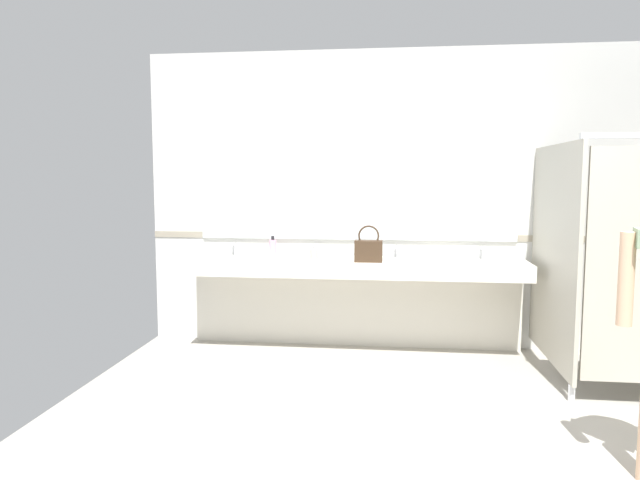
# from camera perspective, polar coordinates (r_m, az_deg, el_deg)

# --- Properties ---
(wall_back) EXTENTS (5.95, 0.12, 2.81)m
(wall_back) POSITION_cam_1_polar(r_m,az_deg,el_deg) (5.75, 13.14, 3.81)
(wall_back) COLOR silver
(wall_back) RESTS_ON ground_plane
(wall_back_tile_band) EXTENTS (5.95, 0.01, 0.06)m
(wall_back_tile_band) POSITION_cam_1_polar(r_m,az_deg,el_deg) (5.71, 13.12, 0.23)
(wall_back_tile_band) COLOR #9E937F
(wall_back_tile_band) RESTS_ON wall_back
(vanity_counter) EXTENTS (3.12, 0.58, 0.98)m
(vanity_counter) POSITION_cam_1_polar(r_m,az_deg,el_deg) (5.53, 3.24, -4.08)
(vanity_counter) COLOR silver
(vanity_counter) RESTS_ON ground_plane
(mirror_panel) EXTENTS (3.02, 0.02, 1.02)m
(mirror_panel) POSITION_cam_1_polar(r_m,az_deg,el_deg) (5.65, 3.43, 5.17)
(mirror_panel) COLOR silver
(mirror_panel) RESTS_ON wall_back
(handbag) EXTENTS (0.24, 0.14, 0.32)m
(handbag) POSITION_cam_1_polar(r_m,az_deg,el_deg) (5.24, 4.71, -0.95)
(handbag) COLOR #3F2D1E
(handbag) RESTS_ON vanity_counter
(soap_dispenser) EXTENTS (0.07, 0.07, 0.19)m
(soap_dispenser) POSITION_cam_1_polar(r_m,az_deg,el_deg) (5.67, -4.58, -0.69)
(soap_dispenser) COLOR #D899B2
(soap_dispenser) RESTS_ON vanity_counter
(paper_cup) EXTENTS (0.07, 0.07, 0.09)m
(paper_cup) POSITION_cam_1_polar(r_m,az_deg,el_deg) (5.38, -0.59, -1.40)
(paper_cup) COLOR beige
(paper_cup) RESTS_ON vanity_counter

